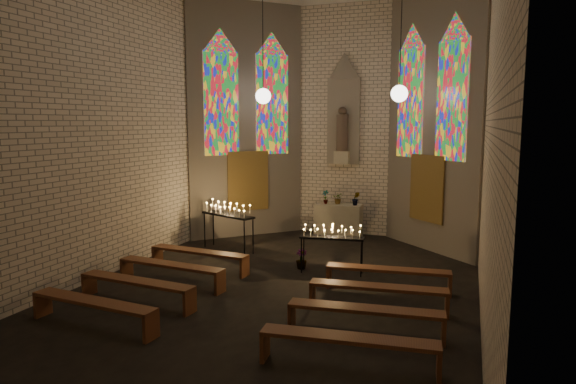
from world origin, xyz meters
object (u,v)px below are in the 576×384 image
Objects in this scene: votive_stand_left at (228,212)px; votive_stand_right at (332,234)px; aisle_flower_pot at (301,259)px; altar at (339,220)px.

votive_stand_left is 1.16× the size of votive_stand_right.
aisle_flower_pot is 1.05m from votive_stand_right.
aisle_flower_pot is at bearing -1.25° from votive_stand_left.
votive_stand_right is (3.21, -1.14, -0.15)m from votive_stand_left.
aisle_flower_pot is 2.77m from votive_stand_left.
altar is 0.94× the size of votive_stand_right.
votive_stand_left is at bearing 154.01° from votive_stand_right.
votive_stand_left is (-2.43, 1.02, 0.84)m from aisle_flower_pot.
votive_stand_left is at bearing 157.21° from aisle_flower_pot.
altar is at bearing 69.41° from votive_stand_left.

